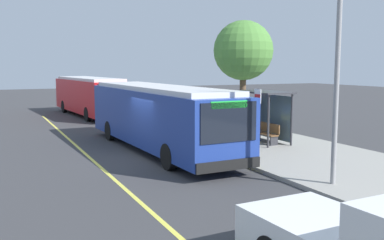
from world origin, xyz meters
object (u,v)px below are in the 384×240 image
Objects in this scene: waiting_bench at (267,133)px; pedestrian_commuter at (218,123)px; transit_bus_main at (158,115)px; route_sign_post at (258,114)px; transit_bus_second at (89,95)px.

pedestrian_commuter reaches higher than waiting_bench.
transit_bus_main reaches higher than pedestrian_commuter.
transit_bus_main is 7.68× the size of waiting_bench.
waiting_bench is 2.37m from pedestrian_commuter.
transit_bus_main is 7.27× the size of pedestrian_commuter.
transit_bus_main reaches higher than waiting_bench.
route_sign_post is at bearing -40.53° from waiting_bench.
transit_bus_second and route_sign_post have the same top height.
transit_bus_second is 6.98× the size of waiting_bench.
transit_bus_main is 4.85m from route_sign_post.
transit_bus_second is at bearing -169.47° from pedestrian_commuter.
pedestrian_commuter is at bearing 86.76° from transit_bus_main.
transit_bus_main is at bearing -103.36° from waiting_bench.
transit_bus_main and transit_bus_second have the same top height.
waiting_bench is at bearing 63.37° from pedestrian_commuter.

